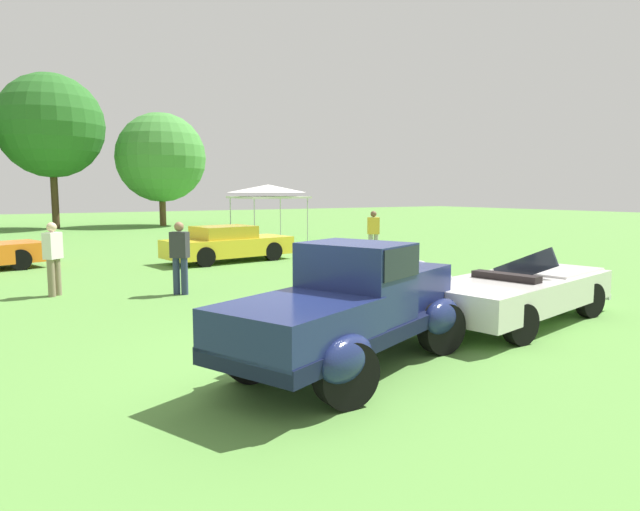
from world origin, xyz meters
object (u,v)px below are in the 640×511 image
neighbor_convertible (520,290)px  spectator_by_row (53,256)px  spectator_near_truck (180,255)px  spectator_between_cars (373,233)px  canopy_tent_left_field (268,191)px  feature_pickup_truck (353,305)px  show_car_yellow (228,244)px

neighbor_convertible → spectator_by_row: bearing=134.1°
neighbor_convertible → spectator_near_truck: 7.43m
neighbor_convertible → spectator_between_cars: 9.96m
canopy_tent_left_field → spectator_by_row: bearing=-135.9°
feature_pickup_truck → spectator_between_cars: bearing=51.5°
neighbor_convertible → show_car_yellow: bearing=96.3°
neighbor_convertible → spectator_between_cars: bearing=68.5°
neighbor_convertible → canopy_tent_left_field: bearing=78.6°
spectator_between_cars → spectator_by_row: (-10.66, -2.03, 0.00)m
feature_pickup_truck → show_car_yellow: (2.97, 11.61, -0.27)m
spectator_by_row → neighbor_convertible: bearing=-45.9°
spectator_by_row → canopy_tent_left_field: canopy_tent_left_field is taller
feature_pickup_truck → show_car_yellow: feature_pickup_truck is taller
feature_pickup_truck → neighbor_convertible: feature_pickup_truck is taller
neighbor_convertible → spectator_between_cars: spectator_between_cars is taller
neighbor_convertible → show_car_yellow: (-1.21, 11.03, 0.02)m
show_car_yellow → spectator_by_row: 6.94m
feature_pickup_truck → spectator_between_cars: 12.58m
spectator_near_truck → spectator_by_row: bearing=152.2°
show_car_yellow → spectator_by_row: size_ratio=2.67×
spectator_between_cars → feature_pickup_truck: bearing=-128.5°
neighbor_convertible → spectator_near_truck: (-4.50, 5.90, 0.33)m
neighbor_convertible → canopy_tent_left_field: size_ratio=1.56×
feature_pickup_truck → spectator_between_cars: (7.83, 9.85, 0.05)m
show_car_yellow → canopy_tent_left_field: canopy_tent_left_field is taller
feature_pickup_truck → spectator_by_row: feature_pickup_truck is taller
spectator_near_truck → canopy_tent_left_field: bearing=55.2°
spectator_near_truck → spectator_between_cars: size_ratio=1.00×
neighbor_convertible → spectator_near_truck: size_ratio=2.84×
feature_pickup_truck → neighbor_convertible: size_ratio=0.94×
feature_pickup_truck → neighbor_convertible: 4.23m
spectator_near_truck → spectator_by_row: size_ratio=1.00×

